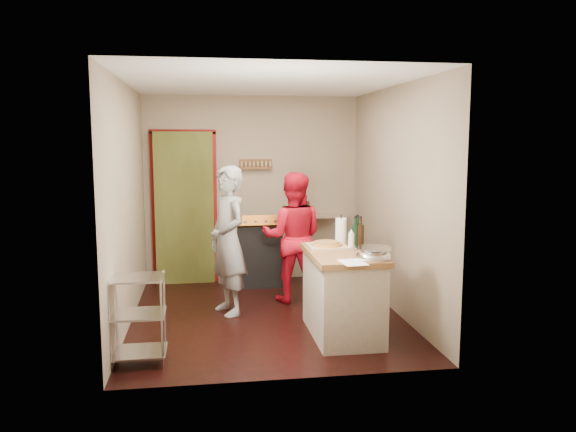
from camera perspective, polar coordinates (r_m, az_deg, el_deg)
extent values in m
plane|color=black|center=(6.51, -2.21, -10.04)|extent=(3.50, 3.50, 0.00)
cube|color=gray|center=(7.97, -3.65, 2.77)|extent=(3.00, 0.04, 2.60)
cube|color=#565B23|center=(8.02, -10.44, 0.89)|extent=(0.80, 0.40, 2.10)
cube|color=maroon|center=(7.98, -13.47, 0.77)|extent=(0.06, 0.06, 2.10)
cube|color=maroon|center=(7.95, -7.43, 0.89)|extent=(0.06, 0.06, 2.10)
cube|color=maroon|center=(7.90, -10.64, 8.42)|extent=(0.90, 0.06, 0.06)
cube|color=brown|center=(7.91, -3.27, 4.91)|extent=(0.46, 0.09, 0.03)
cube|color=brown|center=(7.94, -3.30, 5.36)|extent=(0.46, 0.02, 0.12)
cube|color=olive|center=(7.90, -3.27, 5.31)|extent=(0.42, 0.04, 0.07)
cube|color=gray|center=(8.05, 3.19, -0.04)|extent=(0.80, 0.18, 0.04)
cube|color=black|center=(8.00, 1.79, 0.78)|extent=(0.10, 0.14, 0.22)
cube|color=gray|center=(6.25, -16.06, 1.14)|extent=(0.04, 3.50, 2.60)
cube|color=gray|center=(6.57, 10.85, 1.61)|extent=(0.04, 3.50, 2.60)
cube|color=white|center=(6.23, -2.33, 13.48)|extent=(3.00, 3.50, 0.02)
cube|color=black|center=(7.79, -3.02, -4.04)|extent=(0.60, 0.55, 0.80)
cube|color=black|center=(7.71, -3.04, -0.91)|extent=(0.60, 0.55, 0.06)
cube|color=brown|center=(7.42, -2.84, -0.54)|extent=(0.60, 0.15, 0.17)
cylinder|color=black|center=(7.82, -4.23, -0.25)|extent=(0.26, 0.26, 0.05)
cylinder|color=silver|center=(5.10, -17.71, -10.71)|extent=(0.02, 0.02, 0.80)
cylinder|color=silver|center=(5.05, -12.69, -10.73)|extent=(0.02, 0.02, 0.80)
cylinder|color=silver|center=(5.44, -17.11, -9.53)|extent=(0.02, 0.02, 0.80)
cylinder|color=silver|center=(5.39, -12.41, -9.53)|extent=(0.02, 0.02, 0.80)
cube|color=silver|center=(5.34, -14.87, -13.19)|extent=(0.48, 0.40, 0.02)
cube|color=silver|center=(5.23, -15.00, -9.59)|extent=(0.48, 0.40, 0.02)
cube|color=silver|center=(5.14, -15.13, -6.08)|extent=(0.48, 0.40, 0.02)
cube|color=beige|center=(5.79, 5.55, -8.12)|extent=(0.62, 1.10, 0.81)
cube|color=#9E703C|center=(5.69, 5.61, -3.90)|extent=(0.68, 1.15, 0.06)
cube|color=tan|center=(5.89, 3.96, -3.09)|extent=(0.40, 0.40, 0.02)
cylinder|color=#C8883E|center=(5.88, 3.97, -2.85)|extent=(0.32, 0.32, 0.02)
ellipsoid|color=silver|center=(5.37, 8.65, -3.75)|extent=(0.35, 0.35, 0.11)
cylinder|color=white|center=(6.08, 5.41, -1.54)|extent=(0.12, 0.12, 0.28)
cylinder|color=silver|center=(5.80, 6.44, -2.55)|extent=(0.06, 0.06, 0.17)
cube|color=white|center=(5.18, 6.59, -4.71)|extent=(0.24, 0.32, 0.00)
cylinder|color=black|center=(6.14, 7.07, -1.32)|extent=(0.08, 0.08, 0.31)
cylinder|color=black|center=(6.03, 7.38, -1.49)|extent=(0.08, 0.08, 0.31)
cylinder|color=black|center=(6.04, 6.86, -1.47)|extent=(0.08, 0.08, 0.31)
imported|color=silver|center=(6.42, -6.11, -2.50)|extent=(0.62, 0.73, 1.70)
imported|color=red|center=(6.91, 0.50, -2.16)|extent=(0.88, 0.75, 1.60)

